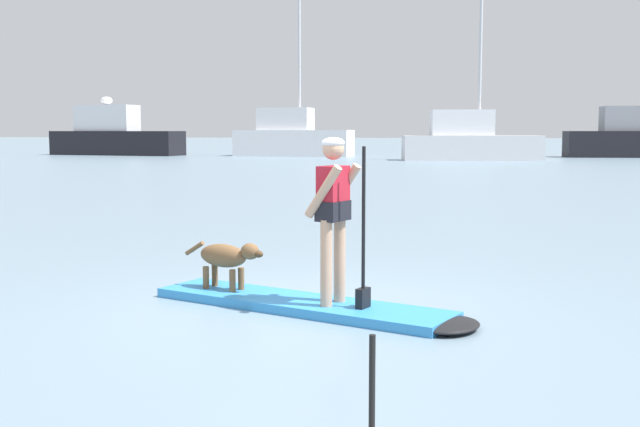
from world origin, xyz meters
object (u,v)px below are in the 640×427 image
paddleboard (318,307)px  moored_boat_outer (292,137)px  person_paddler (334,208)px  moored_boat_port (469,141)px  dog (227,257)px  moored_boat_starboard (114,136)px

paddleboard → moored_boat_outer: 50.22m
person_paddler → moored_boat_port: 42.97m
person_paddler → moored_boat_outer: 50.31m
dog → moored_boat_starboard: (-25.43, 47.70, 0.98)m
paddleboard → moored_boat_starboard: bearing=118.9°
moored_boat_starboard → moored_boat_port: moored_boat_port is taller
moored_boat_starboard → moored_boat_outer: (14.00, 0.49, -0.05)m
moored_boat_port → moored_boat_outer: bearing=156.3°
person_paddler → moored_boat_port: size_ratio=0.16×
person_paddler → dog: person_paddler is taller
moored_boat_starboard → moored_boat_port: 27.49m
moored_boat_starboard → paddleboard: bearing=-61.1°
paddleboard → moored_boat_port: (0.44, 42.91, 1.19)m
person_paddler → moored_boat_starboard: moored_boat_starboard is taller
person_paddler → dog: size_ratio=1.61×
paddleboard → dog: bearing=160.1°
moored_boat_port → dog: bearing=-92.1°
moored_boat_starboard → dog: bearing=-61.9°
paddleboard → dog: dog is taller
paddleboard → moored_boat_starboard: size_ratio=0.34×
dog → moored_boat_outer: (-11.43, 48.19, 0.93)m
person_paddler → moored_boat_starboard: size_ratio=0.16×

